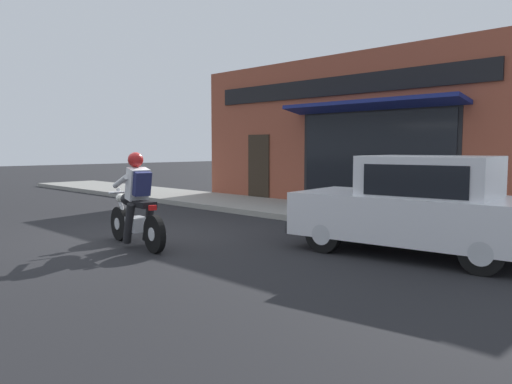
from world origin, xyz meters
TOP-DOWN VIEW (x-y plane):
  - ground_plane at (0.00, 0.00)m, footprint 80.00×80.00m
  - sidewalk_curb at (4.78, 3.00)m, footprint 2.60×22.00m
  - storefront_building at (6.31, 0.02)m, footprint 1.25×10.32m
  - motorcycle_with_rider at (-0.57, -0.73)m, footprint 0.62×2.02m
  - car_hatchback at (2.20, -4.45)m, footprint 2.13×3.96m
  - trash_bin at (5.30, -1.94)m, footprint 0.56×0.56m

SIDE VIEW (x-z plane):
  - ground_plane at x=0.00m, z-range 0.00..0.00m
  - sidewalk_curb at x=4.78m, z-range 0.00..0.14m
  - trash_bin at x=5.30m, z-range 0.15..1.13m
  - motorcycle_with_rider at x=-0.57m, z-range -0.13..1.49m
  - car_hatchback at x=2.20m, z-range -0.02..1.55m
  - storefront_building at x=6.31m, z-range 0.01..4.21m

